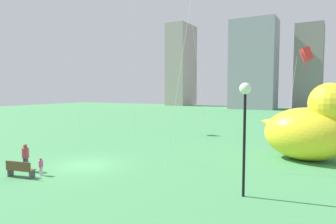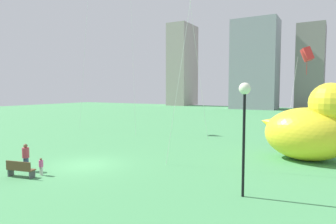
# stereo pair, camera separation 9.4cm
# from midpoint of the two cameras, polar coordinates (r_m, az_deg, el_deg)

# --- Properties ---
(ground_plane) EXTENTS (140.00, 140.00, 0.00)m
(ground_plane) POSITION_cam_midpoint_polar(r_m,az_deg,el_deg) (19.29, -15.98, -9.93)
(ground_plane) COLOR #479056
(park_bench) EXTENTS (1.65, 0.78, 0.90)m
(park_bench) POSITION_cam_midpoint_polar(r_m,az_deg,el_deg) (17.83, -27.04, -9.85)
(park_bench) COLOR brown
(park_bench) RESTS_ON ground
(person_adult) EXTENTS (0.39, 0.39, 1.58)m
(person_adult) POSITION_cam_midpoint_polar(r_m,az_deg,el_deg) (18.99, -26.15, -7.73)
(person_adult) COLOR #38476B
(person_adult) RESTS_ON ground
(person_child) EXTENTS (0.24, 0.24, 0.96)m
(person_child) POSITION_cam_midpoint_polar(r_m,az_deg,el_deg) (17.76, -23.66, -9.60)
(person_child) COLOR silver
(person_child) RESTS_ON ground
(giant_inflatable_duck) EXTENTS (6.23, 4.00, 5.17)m
(giant_inflatable_duck) POSITION_cam_midpoint_polar(r_m,az_deg,el_deg) (21.59, 25.88, -2.75)
(giant_inflatable_duck) COLOR yellow
(giant_inflatable_duck) RESTS_ON ground
(lamppost) EXTENTS (0.51, 0.51, 5.01)m
(lamppost) POSITION_cam_midpoint_polar(r_m,az_deg,el_deg) (13.04, 14.56, 0.85)
(lamppost) COLOR black
(lamppost) RESTS_ON ground
(box_truck) EXTENTS (6.22, 3.57, 2.85)m
(box_truck) POSITION_cam_midpoint_polar(r_m,az_deg,el_deg) (30.74, 29.03, -2.30)
(box_truck) COLOR #264CA5
(box_truck) RESTS_ON ground
(city_skyline) EXTENTS (74.05, 20.18, 24.61)m
(city_skyline) POSITION_cam_midpoint_polar(r_m,az_deg,el_deg) (77.78, 28.09, 8.22)
(city_skyline) COLOR #9E938C
(city_skyline) RESTS_ON ground
(kite_red) EXTENTS (2.02, 2.30, 8.33)m
(kite_red) POSITION_cam_midpoint_polar(r_m,az_deg,el_deg) (27.40, 25.25, 10.05)
(kite_red) COLOR silver
(kite_red) RESTS_ON ground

